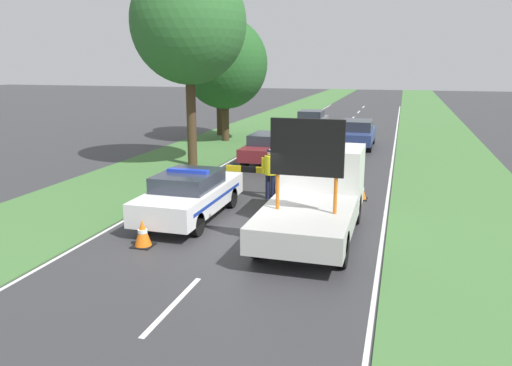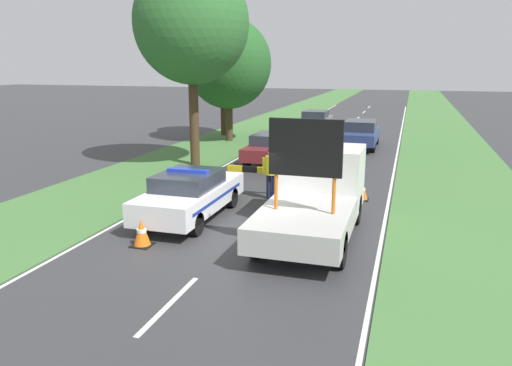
{
  "view_description": "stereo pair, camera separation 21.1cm",
  "coord_description": "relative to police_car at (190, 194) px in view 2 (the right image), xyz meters",
  "views": [
    {
      "loc": [
        4.09,
        -12.45,
        4.65
      ],
      "look_at": [
        -0.04,
        1.66,
        1.1
      ],
      "focal_mm": 35.0,
      "sensor_mm": 36.0,
      "label": 1
    },
    {
      "loc": [
        4.29,
        -12.39,
        4.65
      ],
      "look_at": [
        -0.04,
        1.66,
        1.1
      ],
      "focal_mm": 35.0,
      "sensor_mm": 36.0,
      "label": 2
    }
  ],
  "objects": [
    {
      "name": "ground_plane",
      "position": [
        1.94,
        -1.06,
        -0.76
      ],
      "size": [
        160.0,
        160.0,
        0.0
      ],
      "primitive_type": "plane",
      "color": "#333335"
    },
    {
      "name": "lane_markings",
      "position": [
        1.94,
        12.63,
        -0.76
      ],
      "size": [
        7.67,
        62.31,
        0.01
      ],
      "color": "silver",
      "rests_on": "ground"
    },
    {
      "name": "grass_verge_left",
      "position": [
        -4.38,
        18.94,
        -0.74
      ],
      "size": [
        4.88,
        120.0,
        0.03
      ],
      "color": "#427038",
      "rests_on": "ground"
    },
    {
      "name": "grass_verge_right",
      "position": [
        8.27,
        18.94,
        -0.74
      ],
      "size": [
        4.88,
        120.0,
        0.03
      ],
      "color": "#427038",
      "rests_on": "ground"
    },
    {
      "name": "police_car",
      "position": [
        0.0,
        0.0,
        0.0
      ],
      "size": [
        1.84,
        4.75,
        1.56
      ],
      "rotation": [
        0.0,
        0.0,
        0.02
      ],
      "color": "white",
      "rests_on": "ground"
    },
    {
      "name": "work_truck",
      "position": [
        3.89,
        -0.17,
        0.36
      ],
      "size": [
        2.28,
        5.45,
        3.36
      ],
      "rotation": [
        0.0,
        0.0,
        3.17
      ],
      "color": "white",
      "rests_on": "ground"
    },
    {
      "name": "road_barrier",
      "position": [
        1.71,
        3.24,
        0.1
      ],
      "size": [
        3.38,
        0.08,
        1.03
      ],
      "rotation": [
        0.0,
        0.0,
        0.11
      ],
      "color": "black",
      "rests_on": "ground"
    },
    {
      "name": "police_officer",
      "position": [
        1.78,
        2.82,
        0.3
      ],
      "size": [
        0.64,
        0.41,
        1.77
      ],
      "rotation": [
        0.0,
        0.0,
        3.25
      ],
      "color": "#191E38",
      "rests_on": "ground"
    },
    {
      "name": "pedestrian_civilian",
      "position": [
        2.83,
        2.53,
        0.28
      ],
      "size": [
        0.64,
        0.41,
        1.78
      ],
      "rotation": [
        0.0,
        0.0,
        -0.46
      ],
      "color": "brown",
      "rests_on": "ground"
    },
    {
      "name": "traffic_cone_near_police",
      "position": [
        -0.22,
        -2.58,
        -0.4
      ],
      "size": [
        0.52,
        0.52,
        0.72
      ],
      "color": "black",
      "rests_on": "ground"
    },
    {
      "name": "traffic_cone_centre_front",
      "position": [
        4.82,
        3.68,
        -0.43
      ],
      "size": [
        0.48,
        0.48,
        0.66
      ],
      "color": "black",
      "rests_on": "ground"
    },
    {
      "name": "traffic_cone_near_truck",
      "position": [
        1.87,
        3.35,
        -0.49
      ],
      "size": [
        0.39,
        0.39,
        0.54
      ],
      "color": "black",
      "rests_on": "ground"
    },
    {
      "name": "queued_car_wagon_maroon",
      "position": [
        0.18,
        9.0,
        0.02
      ],
      "size": [
        1.95,
        4.49,
        1.44
      ],
      "rotation": [
        0.0,
        0.0,
        3.14
      ],
      "color": "maroon",
      "rests_on": "ground"
    },
    {
      "name": "queued_car_hatch_blue",
      "position": [
        3.64,
        14.9,
        0.04
      ],
      "size": [
        1.87,
        4.7,
        1.54
      ],
      "rotation": [
        0.0,
        0.0,
        3.14
      ],
      "color": "navy",
      "rests_on": "ground"
    },
    {
      "name": "queued_car_suv_grey",
      "position": [
        0.07,
        20.41,
        0.01
      ],
      "size": [
        1.76,
        4.06,
        1.49
      ],
      "rotation": [
        0.0,
        0.0,
        3.14
      ],
      "color": "slate",
      "rests_on": "ground"
    },
    {
      "name": "roadside_tree_near_left",
      "position": [
        -5.41,
        17.17,
        4.2
      ],
      "size": [
        3.75,
        3.75,
        6.96
      ],
      "color": "#42301E",
      "rests_on": "ground"
    },
    {
      "name": "roadside_tree_near_right",
      "position": [
        -3.2,
        7.55,
        5.57
      ],
      "size": [
        5.08,
        5.08,
        9.02
      ],
      "color": "#42301E",
      "rests_on": "ground"
    },
    {
      "name": "roadside_tree_mid_left",
      "position": [
        -4.23,
        14.99,
        3.84
      ],
      "size": [
        5.06,
        5.06,
        7.27
      ],
      "color": "#42301E",
      "rests_on": "ground"
    }
  ]
}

